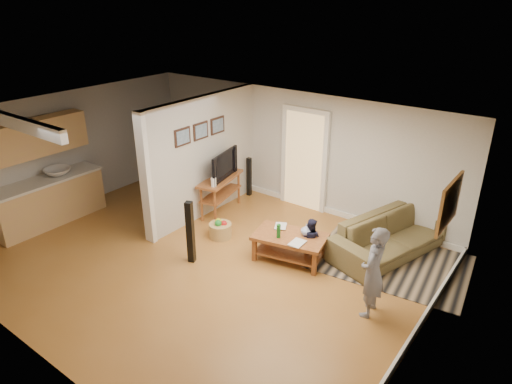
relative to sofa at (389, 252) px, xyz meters
The scene contains 11 objects.
ground 3.41m from the sofa, 139.76° to the right, with size 7.50×7.50×0.00m, color #935C25.
room_shell 4.32m from the sofa, 154.19° to the right, with size 7.54×6.02×2.52m.
area_rug 0.34m from the sofa, 65.55° to the right, with size 2.57×1.88×0.01m, color black.
sofa is the anchor object (origin of this frame).
coffee_table 1.87m from the sofa, 135.97° to the right, with size 1.36×0.97×0.73m.
tv_console 3.65m from the sofa, behind, with size 0.74×1.33×1.08m.
speaker_left 3.62m from the sofa, 138.63° to the right, with size 0.11×0.11×1.15m, color black.
speaker_right 3.66m from the sofa, behind, with size 0.09×0.09×0.91m, color black.
toy_basket 3.17m from the sofa, 153.62° to the right, with size 0.43×0.43×0.39m.
child 1.87m from the sofa, 77.63° to the right, with size 0.52×0.34×1.41m, color slate.
toddler 1.50m from the sofa, 134.27° to the right, with size 0.39×0.30×0.80m, color #1B1D38.
Camera 1 is at (4.92, -4.99, 4.37)m, focal length 32.00 mm.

